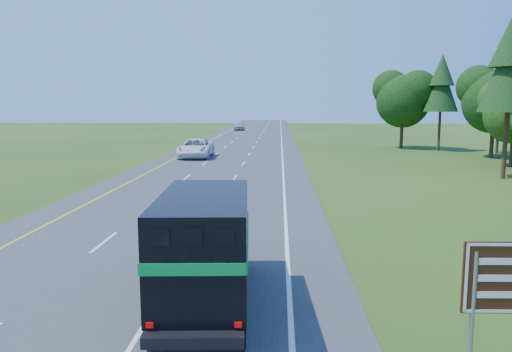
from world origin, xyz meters
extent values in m
cube|color=#38383A|center=(0.00, 50.00, 0.02)|extent=(15.00, 260.00, 0.04)
cube|color=yellow|center=(-5.50, 50.00, 0.04)|extent=(0.15, 260.00, 0.01)
cube|color=white|center=(5.50, 50.00, 0.04)|extent=(0.15, 260.00, 0.01)
cylinder|color=black|center=(2.10, 16.79, 0.53)|extent=(0.37, 1.00, 0.98)
cylinder|color=black|center=(3.97, 16.91, 0.53)|extent=(0.37, 1.00, 0.98)
cylinder|color=black|center=(2.36, 12.52, 0.53)|extent=(0.37, 1.00, 0.98)
cylinder|color=black|center=(4.23, 12.63, 0.53)|extent=(0.37, 1.00, 0.98)
cylinder|color=black|center=(2.42, 11.45, 0.53)|extent=(0.37, 1.00, 0.98)
cylinder|color=black|center=(4.29, 11.56, 0.53)|extent=(0.37, 1.00, 0.98)
cube|color=black|center=(3.20, 14.00, 0.64)|extent=(2.57, 7.25, 0.25)
cube|color=black|center=(3.04, 16.76, 1.61)|extent=(2.28, 1.74, 1.70)
cube|color=black|center=(2.99, 17.58, 2.06)|extent=(1.96, 0.17, 0.54)
cube|color=black|center=(3.24, 13.38, 1.99)|extent=(2.54, 5.30, 2.45)
cube|color=#079234|center=(3.40, 10.78, 2.11)|extent=(2.23, 0.17, 0.27)
cube|color=#079234|center=(2.11, 13.31, 2.11)|extent=(0.35, 5.17, 0.27)
cube|color=#079234|center=(4.37, 13.45, 2.11)|extent=(0.35, 5.17, 0.27)
cube|color=black|center=(2.73, 10.74, 2.81)|extent=(0.40, 0.06, 0.36)
cube|color=black|center=(3.40, 10.78, 2.81)|extent=(0.40, 0.06, 0.36)
cube|color=black|center=(4.07, 10.82, 2.81)|extent=(0.40, 0.06, 0.36)
cube|color=black|center=(3.39, 10.88, 0.31)|extent=(2.05, 0.23, 0.09)
cube|color=#B20505|center=(2.46, 10.72, 0.90)|extent=(0.16, 0.05, 0.12)
cube|color=#B20505|center=(4.34, 10.83, 0.90)|extent=(0.16, 0.05, 0.12)
imported|color=white|center=(-3.53, 52.32, 1.01)|extent=(3.41, 7.08, 1.95)
imported|color=#ACACB3|center=(-3.49, 107.92, 0.93)|extent=(2.20, 5.29, 1.79)
cylinder|color=gray|center=(8.88, 10.09, 1.40)|extent=(0.09, 0.09, 2.79)
camera|label=1|loc=(5.18, 0.88, 5.51)|focal=35.00mm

